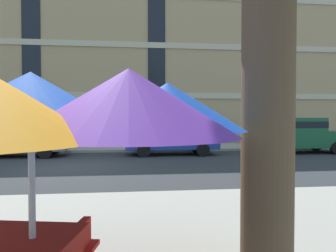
{
  "coord_description": "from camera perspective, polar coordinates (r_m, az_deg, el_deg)",
  "views": [
    {
      "loc": [
        2.1,
        -11.96,
        1.84
      ],
      "look_at": [
        3.9,
        3.2,
        1.4
      ],
      "focal_mm": 34.96,
      "sensor_mm": 36.0,
      "label": 1
    }
  ],
  "objects": [
    {
      "name": "ground_plane",
      "position": [
        12.28,
        -16.65,
        -7.03
      ],
      "size": [
        120.0,
        120.0,
        0.0
      ],
      "primitive_type": "plane",
      "color": "#2D3033"
    },
    {
      "name": "sidewalk_far",
      "position": [
        18.96,
        -13.12,
        -3.78
      ],
      "size": [
        56.0,
        3.6,
        0.12
      ],
      "primitive_type": "cube",
      "color": "#9E998E",
      "rests_on": "ground"
    },
    {
      "name": "apartment_building",
      "position": [
        27.42,
        -11.27,
        11.19
      ],
      "size": [
        46.16,
        12.08,
        12.8
      ],
      "color": "tan",
      "rests_on": "ground"
    },
    {
      "name": "sedan_gray",
      "position": [
        16.46,
        -24.37,
        -1.6
      ],
      "size": [
        4.4,
        1.98,
        1.78
      ],
      "color": "slate",
      "rests_on": "ground"
    },
    {
      "name": "sedan_blue",
      "position": [
        15.81,
        0.38,
        -1.58
      ],
      "size": [
        4.4,
        1.98,
        1.78
      ],
      "color": "navy",
      "rests_on": "ground"
    },
    {
      "name": "sedan_green",
      "position": [
        17.89,
        22.0,
        -1.32
      ],
      "size": [
        4.4,
        1.98,
        1.78
      ],
      "color": "#195933",
      "rests_on": "ground"
    },
    {
      "name": "patio_umbrella",
      "position": [
        3.08,
        -22.8,
        3.31
      ],
      "size": [
        3.83,
        3.83,
        2.23
      ],
      "color": "silver",
      "rests_on": "ground"
    }
  ]
}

